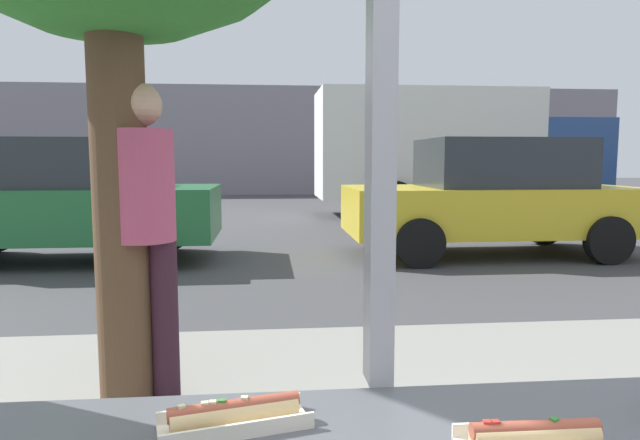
# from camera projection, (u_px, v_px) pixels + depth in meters

# --- Properties ---
(ground_plane) EXTENTS (60.00, 60.00, 0.00)m
(ground_plane) POSITION_uv_depth(u_px,v_px,m) (281.00, 244.00, 9.10)
(ground_plane) COLOR #424244
(sidewalk_strip) EXTENTS (16.00, 2.80, 0.13)m
(sidewalk_strip) POSITION_uv_depth(u_px,v_px,m) (315.00, 426.00, 2.76)
(sidewalk_strip) COLOR gray
(sidewalk_strip) RESTS_ON ground
(building_facade_far) EXTENTS (28.00, 1.20, 4.19)m
(building_facade_far) POSITION_uv_depth(u_px,v_px,m) (272.00, 141.00, 22.04)
(building_facade_far) COLOR gray
(building_facade_far) RESTS_ON ground
(hotdog_tray_near) EXTENTS (0.27, 0.15, 0.05)m
(hotdog_tray_near) POSITION_uv_depth(u_px,v_px,m) (235.00, 415.00, 0.95)
(hotdog_tray_near) COLOR beige
(hotdog_tray_near) RESTS_ON window_counter
(hotdog_tray_far) EXTENTS (0.24, 0.10, 0.05)m
(hotdog_tray_far) POSITION_uv_depth(u_px,v_px,m) (535.00, 438.00, 0.88)
(hotdog_tray_far) COLOR beige
(hotdog_tray_far) RESTS_ON window_counter
(parked_car_green) EXTENTS (4.13, 1.89, 1.65)m
(parked_car_green) POSITION_uv_depth(u_px,v_px,m) (57.00, 200.00, 7.46)
(parked_car_green) COLOR #236B38
(parked_car_green) RESTS_ON ground
(parked_car_yellow) EXTENTS (4.12, 1.93, 1.67)m
(parked_car_yellow) POSITION_uv_depth(u_px,v_px,m) (493.00, 196.00, 8.03)
(parked_car_yellow) COLOR gold
(parked_car_yellow) RESTS_ON ground
(box_truck) EXTENTS (6.94, 2.44, 3.02)m
(box_truck) POSITION_uv_depth(u_px,v_px,m) (452.00, 149.00, 13.71)
(box_truck) COLOR silver
(box_truck) RESTS_ON ground
(pedestrian) EXTENTS (0.32, 0.32, 1.63)m
(pedestrian) POSITION_uv_depth(u_px,v_px,m) (144.00, 223.00, 2.81)
(pedestrian) COLOR #351B28
(pedestrian) RESTS_ON sidewalk_strip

